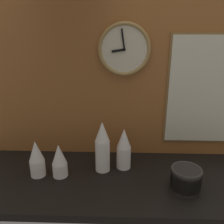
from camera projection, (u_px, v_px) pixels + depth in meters
ground_plane at (115, 180)px, 1.24m from camera, size 1.60×0.56×0.04m
wall_tiled_back at (117, 67)px, 1.30m from camera, size 1.60×0.03×1.05m
cup_stack_center at (102, 147)px, 1.25m from camera, size 0.08×0.08×0.28m
cup_stack_left at (37, 158)px, 1.21m from camera, size 0.08×0.08×0.20m
cup_stack_center_right at (124, 148)px, 1.28m from camera, size 0.08×0.08×0.23m
cup_stack_center_left at (59, 161)px, 1.21m from camera, size 0.08×0.08×0.18m
bowl_stack_right at (186, 179)px, 1.11m from camera, size 0.15×0.15×0.12m
wall_clock at (124, 49)px, 1.24m from camera, size 0.28×0.03×0.28m
menu_board at (210, 91)px, 1.31m from camera, size 0.48×0.01×0.62m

